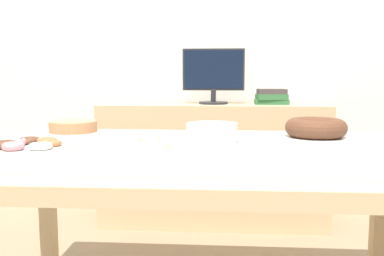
# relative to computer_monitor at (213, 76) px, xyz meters

# --- Properties ---
(wall_back) EXTENTS (8.00, 0.10, 2.60)m
(wall_back) POSITION_rel_computer_monitor_xyz_m (0.00, 0.30, 0.27)
(wall_back) COLOR white
(wall_back) RESTS_ON ground
(dining_table) EXTENTS (1.80, 1.03, 0.76)m
(dining_table) POSITION_rel_computer_monitor_xyz_m (0.00, -1.31, -0.35)
(dining_table) COLOR silver
(dining_table) RESTS_ON ground
(sideboard) EXTENTS (1.55, 0.44, 0.84)m
(sideboard) POSITION_rel_computer_monitor_xyz_m (0.00, 0.00, -0.61)
(sideboard) COLOR #D1B284
(sideboard) RESTS_ON ground
(computer_monitor) EXTENTS (0.42, 0.20, 0.38)m
(computer_monitor) POSITION_rel_computer_monitor_xyz_m (0.00, 0.00, 0.00)
(computer_monitor) COLOR #262628
(computer_monitor) RESTS_ON sideboard
(book_stack) EXTENTS (0.23, 0.17, 0.10)m
(book_stack) POSITION_rel_computer_monitor_xyz_m (0.40, 0.00, -0.14)
(book_stack) COLOR #2D6638
(book_stack) RESTS_ON sideboard
(cake_chocolate_round) EXTENTS (0.26, 0.26, 0.06)m
(cake_chocolate_round) POSITION_rel_computer_monitor_xyz_m (-0.63, -1.02, -0.24)
(cake_chocolate_round) COLOR silver
(cake_chocolate_round) RESTS_ON dining_table
(cake_golden_bundt) EXTENTS (0.26, 0.26, 0.09)m
(cake_golden_bundt) POSITION_rel_computer_monitor_xyz_m (0.46, -1.11, -0.22)
(cake_golden_bundt) COLOR silver
(cake_golden_bundt) RESTS_ON dining_table
(pastry_platter) EXTENTS (0.35, 0.35, 0.04)m
(pastry_platter) POSITION_rel_computer_monitor_xyz_m (-0.65, -1.46, -0.25)
(pastry_platter) COLOR silver
(pastry_platter) RESTS_ON dining_table
(plate_stack) EXTENTS (0.21, 0.21, 0.08)m
(plate_stack) POSITION_rel_computer_monitor_xyz_m (0.02, -1.22, -0.23)
(plate_stack) COLOR silver
(plate_stack) RESTS_ON dining_table
(tealight_centre) EXTENTS (0.04, 0.04, 0.04)m
(tealight_centre) POSITION_rel_computer_monitor_xyz_m (-0.13, -1.47, -0.26)
(tealight_centre) COLOR silver
(tealight_centre) RESTS_ON dining_table
(tealight_near_cakes) EXTENTS (0.04, 0.04, 0.04)m
(tealight_near_cakes) POSITION_rel_computer_monitor_xyz_m (-0.19, -1.28, -0.26)
(tealight_near_cakes) COLOR silver
(tealight_near_cakes) RESTS_ON dining_table
(tealight_near_front) EXTENTS (0.04, 0.04, 0.04)m
(tealight_near_front) POSITION_rel_computer_monitor_xyz_m (-0.26, -1.31, -0.26)
(tealight_near_front) COLOR silver
(tealight_near_front) RESTS_ON dining_table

